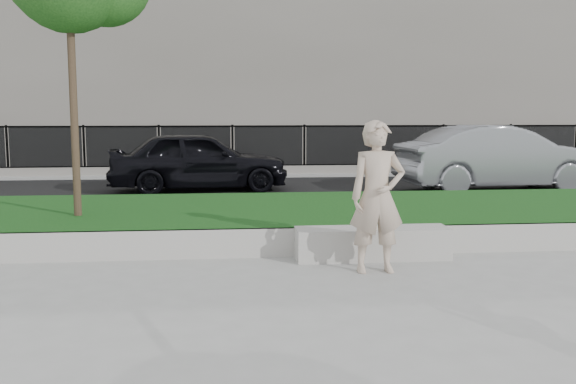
{
  "coord_description": "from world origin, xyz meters",
  "views": [
    {
      "loc": [
        -0.91,
        -7.57,
        1.96
      ],
      "look_at": [
        -0.01,
        1.2,
        0.88
      ],
      "focal_mm": 40.0,
      "sensor_mm": 36.0,
      "label": 1
    }
  ],
  "objects": [
    {
      "name": "iron_fence",
      "position": [
        0.0,
        12.0,
        0.54
      ],
      "size": [
        32.0,
        0.3,
        1.5
      ],
      "color": "slate",
      "rests_on": "far_pavement"
    },
    {
      "name": "car_dark",
      "position": [
        -1.5,
        8.48,
        0.79
      ],
      "size": [
        4.56,
        2.2,
        1.5
      ],
      "primitive_type": "imported",
      "rotation": [
        0.0,
        0.0,
        1.67
      ],
      "color": "black",
      "rests_on": "street"
    },
    {
      "name": "stone_bench",
      "position": [
        1.1,
        0.8,
        0.21
      ],
      "size": [
        2.08,
        0.52,
        0.43
      ],
      "primitive_type": "cube",
      "color": "#A3A199",
      "rests_on": "ground"
    },
    {
      "name": "grass_bank",
      "position": [
        0.0,
        3.0,
        0.2
      ],
      "size": [
        34.0,
        4.0,
        0.4
      ],
      "primitive_type": "cube",
      "color": "black",
      "rests_on": "ground"
    },
    {
      "name": "far_pavement",
      "position": [
        0.0,
        13.0,
        0.06
      ],
      "size": [
        34.0,
        3.0,
        0.12
      ],
      "primitive_type": "cube",
      "color": "gray",
      "rests_on": "ground"
    },
    {
      "name": "man",
      "position": [
        0.98,
        0.09,
        0.94
      ],
      "size": [
        0.69,
        0.46,
        1.88
      ],
      "primitive_type": "imported",
      "rotation": [
        0.0,
        0.0,
        0.02
      ],
      "color": "#C1AA94",
      "rests_on": "ground"
    },
    {
      "name": "building_facade",
      "position": [
        0.0,
        20.0,
        5.0
      ],
      "size": [
        34.0,
        10.0,
        10.0
      ],
      "primitive_type": "cube",
      "color": "slate",
      "rests_on": "ground"
    },
    {
      "name": "grass_kerb",
      "position": [
        0.0,
        1.04,
        0.2
      ],
      "size": [
        34.0,
        0.08,
        0.4
      ],
      "primitive_type": "cube",
      "color": "#A3A199",
      "rests_on": "ground"
    },
    {
      "name": "book",
      "position": [
        1.08,
        0.7,
        0.44
      ],
      "size": [
        0.24,
        0.18,
        0.02
      ],
      "primitive_type": "cube",
      "rotation": [
        0.0,
        0.0,
        0.14
      ],
      "color": "beige",
      "rests_on": "stone_bench"
    },
    {
      "name": "car_silver",
      "position": [
        5.88,
        7.66,
        0.86
      ],
      "size": [
        5.08,
        2.14,
        1.63
      ],
      "primitive_type": "imported",
      "rotation": [
        0.0,
        0.0,
        1.66
      ],
      "color": "gray",
      "rests_on": "street"
    },
    {
      "name": "ground",
      "position": [
        0.0,
        0.0,
        0.0
      ],
      "size": [
        90.0,
        90.0,
        0.0
      ],
      "primitive_type": "plane",
      "color": "gray",
      "rests_on": "ground"
    },
    {
      "name": "street",
      "position": [
        0.0,
        8.5,
        0.02
      ],
      "size": [
        34.0,
        7.0,
        0.04
      ],
      "primitive_type": "cube",
      "color": "black",
      "rests_on": "ground"
    }
  ]
}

